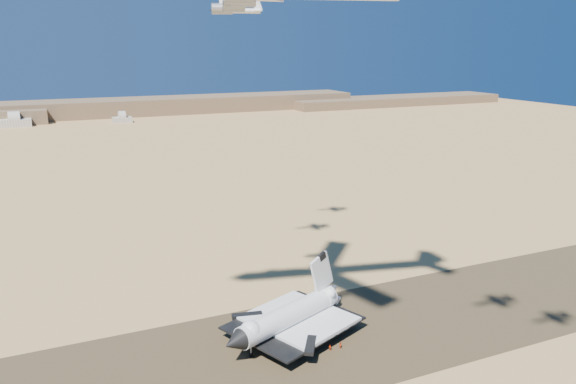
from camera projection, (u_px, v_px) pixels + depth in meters
name	position (u px, v px, depth m)	size (l,w,h in m)	color
ground	(234.00, 360.00, 141.36)	(1200.00, 1200.00, 0.00)	tan
runway	(234.00, 360.00, 141.35)	(600.00, 50.00, 0.06)	#4A3A25
ridgeline	(138.00, 109.00, 631.02)	(960.00, 90.00, 18.00)	brown
hangars	(10.00, 123.00, 537.61)	(200.50, 29.50, 30.00)	beige
shuttle	(288.00, 319.00, 151.19)	(42.81, 35.91, 20.82)	silver
crew_a	(325.00, 334.00, 152.65)	(0.66, 0.43, 1.80)	red
crew_b	(340.00, 345.00, 146.82)	(0.84, 0.49, 1.73)	red
crew_c	(330.00, 348.00, 145.64)	(0.95, 0.49, 1.63)	red
chase_jet_c	(238.00, 11.00, 165.89)	(15.91, 8.83, 3.98)	white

